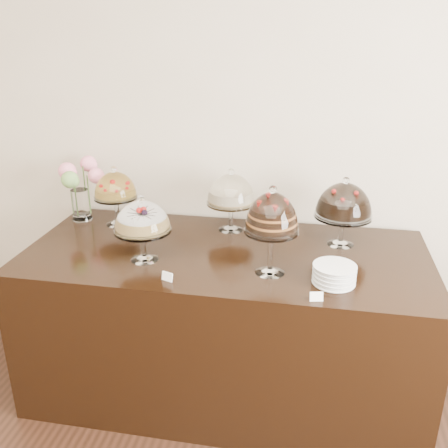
% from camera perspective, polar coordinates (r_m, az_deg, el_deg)
% --- Properties ---
extents(wall_back, '(5.00, 0.04, 3.00)m').
position_cam_1_polar(wall_back, '(3.06, 6.03, 11.21)').
color(wall_back, beige).
rests_on(wall_back, ground).
extents(display_counter, '(2.20, 1.00, 0.90)m').
position_cam_1_polar(display_counter, '(2.96, 0.18, -11.04)').
color(display_counter, black).
rests_on(display_counter, ground).
extents(cake_stand_sugar_sponge, '(0.30, 0.30, 0.36)m').
position_cam_1_polar(cake_stand_sugar_sponge, '(2.59, -9.34, 0.52)').
color(cake_stand_sugar_sponge, white).
rests_on(cake_stand_sugar_sponge, display_counter).
extents(cake_stand_choco_layer, '(0.27, 0.27, 0.46)m').
position_cam_1_polar(cake_stand_choco_layer, '(2.40, 5.50, 0.90)').
color(cake_stand_choco_layer, white).
rests_on(cake_stand_choco_layer, display_counter).
extents(cake_stand_cheesecake, '(0.29, 0.29, 0.38)m').
position_cam_1_polar(cake_stand_cheesecake, '(2.95, 0.81, 3.69)').
color(cake_stand_cheesecake, white).
rests_on(cake_stand_cheesecake, display_counter).
extents(cake_stand_dark_choco, '(0.32, 0.32, 0.40)m').
position_cam_1_polar(cake_stand_dark_choco, '(2.82, 13.55, 2.36)').
color(cake_stand_dark_choco, white).
rests_on(cake_stand_dark_choco, display_counter).
extents(cake_stand_fruit_tart, '(0.27, 0.27, 0.37)m').
position_cam_1_polar(cake_stand_fruit_tart, '(3.11, -12.34, 4.04)').
color(cake_stand_fruit_tart, white).
rests_on(cake_stand_fruit_tart, display_counter).
extents(flower_vase, '(0.29, 0.32, 0.38)m').
position_cam_1_polar(flower_vase, '(3.25, -16.16, 4.46)').
color(flower_vase, white).
rests_on(flower_vase, display_counter).
extents(plate_stack, '(0.20, 0.20, 0.09)m').
position_cam_1_polar(plate_stack, '(2.45, 12.48, -5.64)').
color(plate_stack, white).
rests_on(plate_stack, display_counter).
extents(price_card_left, '(0.06, 0.04, 0.04)m').
position_cam_1_polar(price_card_left, '(2.44, -6.51, -5.99)').
color(price_card_left, white).
rests_on(price_card_left, display_counter).
extents(price_card_right, '(0.06, 0.03, 0.04)m').
position_cam_1_polar(price_card_right, '(2.30, 10.52, -8.16)').
color(price_card_right, white).
rests_on(price_card_right, display_counter).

